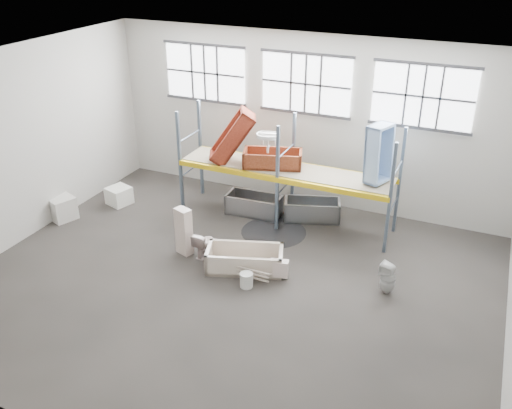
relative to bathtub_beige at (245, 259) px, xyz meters
The scene contains 33 objects.
floor 0.80m from the bathtub_beige, 93.11° to the right, with size 12.00×10.00×0.10m, color #4B4440.
ceiling 4.83m from the bathtub_beige, 93.11° to the right, with size 12.00×10.00×0.10m, color silver.
wall_back 4.86m from the bathtub_beige, 90.52° to the left, with size 12.00×0.10×5.00m, color #BBB7AD.
wall_front 6.19m from the bathtub_beige, 90.39° to the right, with size 12.00×0.10×5.00m, color #B4B1A7.
wall_left 6.53m from the bathtub_beige, behind, with size 0.10×10.00×5.00m, color #ADAAA0.
window_left 6.27m from the bathtub_beige, 127.57° to the left, with size 2.60×0.04×1.60m, color white.
window_mid 5.37m from the bathtub_beige, 90.54° to the left, with size 2.60×0.04×1.60m, color white.
window_right 6.23m from the bathtub_beige, 53.11° to the left, with size 2.60×0.04×1.60m, color white.
rack_upright_la 3.93m from the bathtub_beige, 144.47° to the left, with size 0.08×0.08×3.00m, color slate.
rack_upright_lb 4.70m from the bathtub_beige, 132.04° to the left, with size 0.08×0.08×3.00m, color slate.
rack_upright_ma 2.49m from the bathtub_beige, 91.04° to the left, with size 0.08×0.08×3.00m, color slate.
rack_upright_mb 3.59m from the bathtub_beige, 90.67° to the left, with size 0.08×0.08×3.00m, color slate.
rack_upright_ra 3.87m from the bathtub_beige, 36.25° to the left, with size 0.08×0.08×3.00m, color slate.
rack_upright_rb 4.65m from the bathtub_beige, 48.71° to the left, with size 0.08×0.08×3.00m, color slate.
rack_beam_front 2.49m from the bathtub_beige, 91.04° to the left, with size 6.00×0.10×0.14m, color yellow.
rack_beam_back 3.59m from the bathtub_beige, 90.67° to the left, with size 6.00×0.10×0.14m, color yellow.
shelf_deck 3.06m from the bathtub_beige, 90.82° to the left, with size 5.90×1.10×0.03m, color gray.
wet_patch 1.99m from the bathtub_beige, 91.15° to the left, with size 1.80×1.80×0.00m, color black.
bathtub_beige is the anchor object (origin of this frame).
cistern_spare 0.93m from the bathtub_beige, ahead, with size 0.44×0.21×0.42m, color beige.
sink_in_tub 0.67m from the bathtub_beige, 16.80° to the right, with size 0.40×0.40×0.14m, color #F2D6C8.
toilet_beige 1.22m from the bathtub_beige, behind, with size 0.37×0.65×0.67m, color beige.
cistern_tall 1.76m from the bathtub_beige, behind, with size 0.41×0.26×1.26m, color beige.
toilet_white 3.42m from the bathtub_beige, ahead, with size 0.35×0.35×0.77m, color silver.
steel_tub_left 2.95m from the bathtub_beige, 109.73° to the left, with size 1.58×0.74×0.58m, color #AFB1B6, non-canonical shape.
steel_tub_right 3.22m from the bathtub_beige, 78.15° to the left, with size 1.57×0.73×0.57m, color #ABB0B4, non-canonical shape.
rust_tub_flat 3.20m from the bathtub_beige, 98.75° to the left, with size 1.60×0.75×0.45m, color brown, non-canonical shape.
rust_tub_tilted 3.76m from the bathtub_beige, 120.84° to the left, with size 1.64×0.77×0.46m, color #9B341E, non-canonical shape.
sink_on_shelf 3.16m from the bathtub_beige, 100.68° to the left, with size 0.63×0.49×0.56m, color silver.
blue_tub_upright 4.31m from the bathtub_beige, 49.33° to the left, with size 1.51×0.71×0.43m, color #8FB1E0, non-canonical shape.
bucket 0.77m from the bathtub_beige, 61.96° to the right, with size 0.31×0.31×0.36m, color silver.
carton_near 5.95m from the bathtub_beige, behind, with size 0.77×0.66×0.66m, color silver.
carton_far 5.27m from the bathtub_beige, 161.03° to the left, with size 0.63×0.63×0.52m, color white.
Camera 1 is at (4.95, -9.66, 7.53)m, focal length 38.92 mm.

